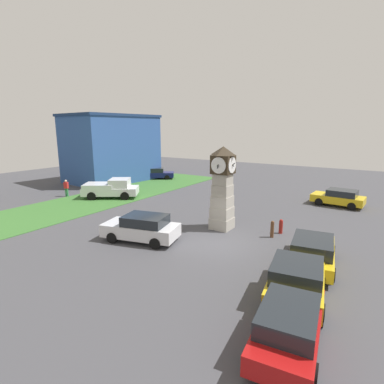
% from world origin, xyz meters
% --- Properties ---
extents(ground_plane, '(79.42, 79.42, 0.00)m').
position_xyz_m(ground_plane, '(0.00, 0.00, 0.00)').
color(ground_plane, '#424247').
extents(clock_tower, '(1.57, 1.68, 5.45)m').
position_xyz_m(clock_tower, '(2.61, 1.07, 2.73)').
color(clock_tower, '#A09B91').
rests_on(clock_tower, ground_plane).
extents(bollard_near_tower, '(0.24, 0.24, 0.93)m').
position_xyz_m(bollard_near_tower, '(3.79, -2.53, 0.47)').
color(bollard_near_tower, maroon).
rests_on(bollard_near_tower, ground_plane).
extents(bollard_mid_row, '(0.22, 0.22, 1.06)m').
position_xyz_m(bollard_mid_row, '(2.79, -2.30, 0.54)').
color(bollard_mid_row, brown).
rests_on(bollard_mid_row, ground_plane).
extents(car_navy_sedan, '(4.58, 2.24, 1.45)m').
position_xyz_m(car_navy_sedan, '(-6.10, -5.73, 0.74)').
color(car_navy_sedan, '#A51111').
rests_on(car_navy_sedan, ground_plane).
extents(car_near_tower, '(4.31, 2.60, 1.57)m').
position_xyz_m(car_near_tower, '(-3.27, -5.24, 0.79)').
color(car_near_tower, gold).
rests_on(car_near_tower, ground_plane).
extents(car_by_building, '(4.74, 2.56, 1.47)m').
position_xyz_m(car_by_building, '(0.03, -5.16, 0.75)').
color(car_by_building, gold).
rests_on(car_by_building, ground_plane).
extents(car_far_lot, '(3.94, 4.60, 1.45)m').
position_xyz_m(car_far_lot, '(15.52, 17.38, 0.74)').
color(car_far_lot, navy).
rests_on(car_far_lot, ground_plane).
extents(car_silver_hatch, '(2.33, 4.26, 1.43)m').
position_xyz_m(car_silver_hatch, '(13.39, -4.65, 0.74)').
color(car_silver_hatch, gold).
rests_on(car_silver_hatch, ground_plane).
extents(car_end_of_row, '(2.99, 4.79, 1.57)m').
position_xyz_m(car_end_of_row, '(-1.93, 4.05, 0.80)').
color(car_end_of_row, silver).
rests_on(car_end_of_row, ground_plane).
extents(pickup_truck, '(4.67, 5.43, 1.85)m').
position_xyz_m(pickup_truck, '(4.79, 14.07, 0.93)').
color(pickup_truck, silver).
rests_on(pickup_truck, ground_plane).
extents(pedestrian_near_bench, '(0.34, 0.45, 1.66)m').
position_xyz_m(pedestrian_near_bench, '(2.83, 18.18, 0.95)').
color(pedestrian_near_bench, '#338C4C').
rests_on(pedestrian_near_bench, ground_plane).
extents(storefront_low_left, '(11.16, 8.42, 8.17)m').
position_xyz_m(storefront_low_left, '(11.74, 21.35, 4.09)').
color(storefront_low_left, '#2D5193').
rests_on(storefront_low_left, ground_plane).
extents(grass_verge_far, '(47.65, 6.84, 0.04)m').
position_xyz_m(grass_verge_far, '(-3.16, 14.56, 0.02)').
color(grass_verge_far, '#386B2D').
rests_on(grass_verge_far, ground_plane).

